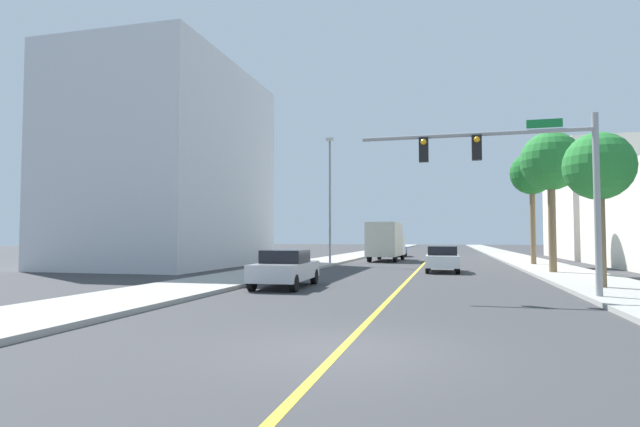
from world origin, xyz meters
TOP-DOWN VIEW (x-y plane):
  - ground at (0.00, 42.00)m, footprint 192.00×192.00m
  - sidewalk_left at (-7.89, 42.00)m, footprint 3.72×168.00m
  - sidewalk_right at (7.89, 42.00)m, footprint 3.72×168.00m
  - lane_marking_center at (0.00, 42.00)m, footprint 0.16×144.00m
  - building_left_near at (-17.16, 22.76)m, footprint 10.20×15.10m
  - building_right_far at (17.40, 44.75)m, footprint 10.68×14.23m
  - traffic_signal_mast at (4.16, 8.77)m, footprint 7.58×0.36m
  - street_lamp at (-6.53, 26.96)m, footprint 0.56×0.28m
  - palm_near at (7.34, 11.98)m, footprint 2.54×2.54m
  - palm_mid at (7.24, 20.44)m, footprint 3.16×3.16m
  - palm_far at (7.55, 28.90)m, footprint 2.96×2.96m
  - car_silver at (-4.48, 10.45)m, footprint 1.97×4.41m
  - car_white at (1.49, 21.10)m, footprint 1.88×4.12m
  - car_blue at (-3.39, 44.50)m, footprint 1.98×4.42m
  - delivery_truck at (-3.33, 34.07)m, footprint 2.62×7.29m

SIDE VIEW (x-z plane):
  - ground at x=0.00m, z-range 0.00..0.00m
  - lane_marking_center at x=0.00m, z-range 0.00..0.01m
  - sidewalk_left at x=-7.89m, z-range 0.00..0.15m
  - sidewalk_right at x=7.89m, z-range 0.00..0.15m
  - car_blue at x=-3.39m, z-range 0.03..1.48m
  - car_silver at x=-4.48m, z-range 0.02..1.50m
  - car_white at x=1.49m, z-range 0.02..1.52m
  - delivery_truck at x=-3.33m, z-range 0.09..3.31m
  - traffic_signal_mast at x=4.16m, z-range 1.40..7.20m
  - palm_near at x=7.34m, z-range 1.69..7.47m
  - street_lamp at x=-6.53m, z-range 0.58..9.73m
  - building_right_far at x=17.40m, z-range 0.00..10.69m
  - palm_mid at x=7.24m, z-range 2.25..9.79m
  - palm_far at x=7.55m, z-range 2.48..10.29m
  - building_left_near at x=-17.16m, z-range 0.00..13.81m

